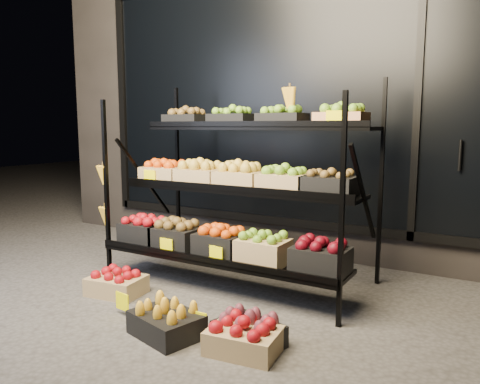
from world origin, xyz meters
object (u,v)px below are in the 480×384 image
Objects in this scene: display_rack at (235,188)px; floor_crate_midleft at (166,320)px; floor_crate_left at (117,282)px; floor_crate_midright at (244,336)px.

floor_crate_midleft is at bearing -81.51° from display_rack.
display_rack is 4.95× the size of floor_crate_left.
floor_crate_midright is at bearing -56.52° from display_rack.
floor_crate_midleft is 0.52m from floor_crate_midright.
display_rack is at bearing 116.87° from floor_crate_midright.
display_rack is 4.44× the size of floor_crate_midleft.
floor_crate_midleft is (0.16, -1.09, -0.69)m from display_rack.
floor_crate_midleft is at bearing -32.69° from floor_crate_left.
floor_crate_midright is at bearing 21.85° from floor_crate_midleft.
display_rack reaches higher than floor_crate_left.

